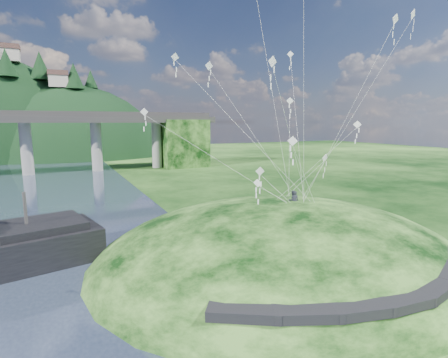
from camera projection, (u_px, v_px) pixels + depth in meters
name	position (u px, v px, depth m)	size (l,w,h in m)	color
ground	(211.00, 282.00, 27.35)	(320.00, 320.00, 0.00)	black
grass_hill	(281.00, 271.00, 32.79)	(36.00, 32.00, 13.00)	black
footpath	(385.00, 291.00, 21.54)	(22.29, 5.84, 0.83)	black
wooden_dock	(167.00, 264.00, 29.65)	(12.77, 7.04, 0.93)	#3B2D18
kite_flyers	(294.00, 191.00, 33.28)	(0.98, 1.05, 1.91)	#23252F
kite_swarm	(280.00, 85.00, 31.77)	(20.96, 17.54, 21.64)	silver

